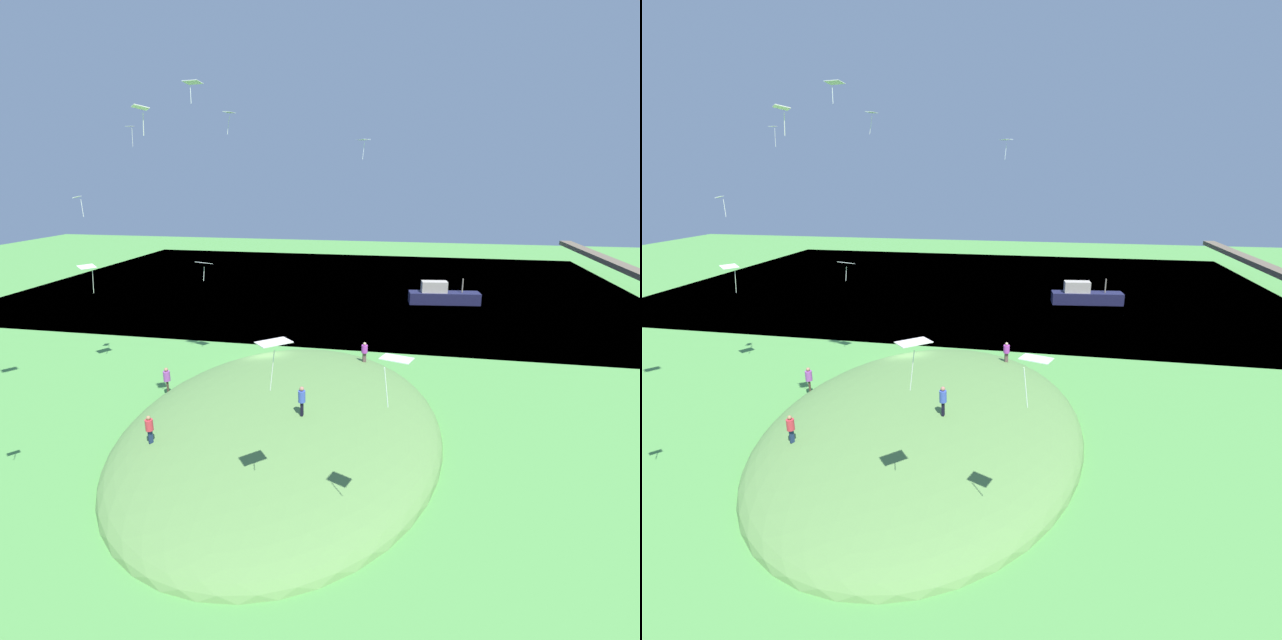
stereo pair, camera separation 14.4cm
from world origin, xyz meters
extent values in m
plane|color=#529745|center=(0.00, 0.00, 0.00)|extent=(160.00, 160.00, 0.00)
cube|color=slate|center=(-31.94, 0.00, -0.20)|extent=(53.42, 80.00, 0.40)
ellipsoid|color=#5D8A46|center=(8.70, 3.86, 0.00)|extent=(25.15, 18.72, 4.03)
cube|color=brown|center=(-31.94, 37.82, 3.64)|extent=(48.08, 1.80, 0.70)
cube|color=#1C1D3D|center=(-23.39, 15.30, 0.70)|extent=(2.97, 8.52, 1.40)
cube|color=#B0A699|center=(-23.24, 14.06, 2.06)|extent=(1.75, 3.13, 1.32)
cylinder|color=gray|center=(-23.62, 17.37, 2.24)|extent=(0.14, 0.14, 1.67)
cube|color=black|center=(10.64, 5.39, 2.38)|extent=(0.23, 0.14, 0.83)
cylinder|color=#3B51B0|center=(10.64, 5.39, 3.13)|extent=(0.44, 0.44, 0.66)
sphere|color=#A76C5C|center=(10.64, 5.39, 3.59)|extent=(0.25, 0.25, 0.25)
cube|color=brown|center=(0.21, 7.87, 1.58)|extent=(0.25, 0.29, 0.75)
cylinder|color=purple|center=(0.21, 7.87, 2.25)|extent=(0.64, 0.64, 0.59)
sphere|color=tan|center=(0.21, 7.87, 2.66)|extent=(0.22, 0.22, 0.22)
cube|color=#3C2E24|center=(6.01, -5.20, 0.72)|extent=(0.29, 0.24, 0.88)
cylinder|color=purple|center=(6.01, -5.20, 1.50)|extent=(0.63, 0.63, 0.69)
sphere|color=#A46E57|center=(6.01, -5.20, 1.98)|extent=(0.26, 0.26, 0.26)
cube|color=#1B2C4C|center=(13.83, -1.96, 1.73)|extent=(0.25, 0.23, 0.75)
cylinder|color=#CB323C|center=(13.83, -1.96, 2.40)|extent=(0.56, 0.56, 0.59)
sphere|color=#A37450|center=(13.83, -1.96, 2.80)|extent=(0.22, 0.22, 0.22)
cube|color=silver|center=(2.80, -12.58, 8.29)|extent=(1.39, 1.27, 0.22)
cylinder|color=silver|center=(2.59, -12.38, 7.12)|extent=(0.07, 0.21, 1.75)
cube|color=white|center=(-5.55, 6.85, 17.41)|extent=(1.16, 1.15, 0.04)
cylinder|color=white|center=(-5.43, 6.87, 16.55)|extent=(0.11, 0.15, 1.23)
cube|color=silver|center=(-6.95, -13.74, 18.87)|extent=(0.59, 0.74, 0.06)
cylinder|color=silver|center=(-6.73, -13.48, 17.94)|extent=(0.07, 0.11, 1.54)
cube|color=white|center=(4.77, -2.32, 19.96)|extent=(0.87, 1.13, 0.12)
cylinder|color=white|center=(4.99, -2.39, 19.23)|extent=(0.13, 0.06, 0.94)
cube|color=silver|center=(-0.61, -4.88, 8.23)|extent=(1.11, 1.33, 0.20)
cylinder|color=silver|center=(-0.43, -4.86, 7.39)|extent=(0.20, 0.10, 1.10)
cube|color=silver|center=(18.93, 10.48, 8.93)|extent=(0.96, 1.16, 0.08)
cylinder|color=silver|center=(19.11, 10.19, 7.96)|extent=(0.09, 0.20, 1.45)
cube|color=white|center=(13.09, -1.07, 17.50)|extent=(1.12, 1.08, 0.14)
cylinder|color=white|center=(13.15, -0.96, 16.80)|extent=(0.10, 0.15, 0.93)
cube|color=white|center=(18.37, 6.17, 9.02)|extent=(1.38, 1.41, 0.07)
cylinder|color=white|center=(18.31, 6.07, 7.91)|extent=(0.13, 0.27, 1.63)
cube|color=white|center=(3.87, -11.74, 13.32)|extent=(0.70, 0.57, 0.14)
cylinder|color=white|center=(3.82, -11.49, 12.58)|extent=(0.11, 0.12, 1.18)
cube|color=silver|center=(-3.98, -3.43, 19.41)|extent=(1.02, 0.79, 0.07)
cylinder|color=silver|center=(-4.11, -3.60, 18.49)|extent=(0.21, 0.23, 1.35)
camera|label=1|loc=(33.45, 10.62, 14.58)|focal=26.43mm
camera|label=2|loc=(33.42, 10.76, 14.58)|focal=26.43mm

